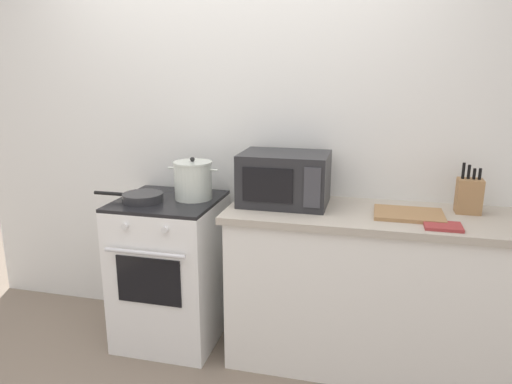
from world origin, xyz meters
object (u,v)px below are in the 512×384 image
stock_pot (193,180)px  cutting_board (409,214)px  stove (171,270)px  knife_block (469,195)px  oven_mitt (443,226)px  microwave (284,179)px  frying_pan (142,197)px

stock_pot → cutting_board: (1.25, -0.05, -0.10)m
stove → stock_pot: bearing=20.0°
knife_block → oven_mitt: 0.35m
cutting_board → oven_mitt: cutting_board is taller
stock_pot → cutting_board: stock_pot is taller
microwave → knife_block: microwave is taller
cutting_board → oven_mitt: size_ratio=2.00×
stove → microwave: (0.70, 0.08, 0.61)m
oven_mitt → frying_pan: bearing=177.4°
stove → knife_block: size_ratio=3.32×
stock_pot → frying_pan: stock_pot is taller
stock_pot → oven_mitt: bearing=-8.6°
oven_mitt → microwave: bearing=164.3°
oven_mitt → knife_block: bearing=62.0°
stove → knife_block: 1.80m
microwave → knife_block: 1.01m
microwave → knife_block: bearing=3.5°
stove → oven_mitt: size_ratio=5.11×
stock_pot → oven_mitt: 1.42m
stove → microwave: microwave is taller
stove → microwave: size_ratio=1.84×
stock_pot → frying_pan: (-0.28, -0.13, -0.09)m
frying_pan → cutting_board: 1.52m
microwave → cutting_board: microwave is taller
cutting_board → knife_block: 0.36m
microwave → oven_mitt: 0.89m
stock_pot → frying_pan: size_ratio=0.72×
frying_pan → cutting_board: (1.52, 0.08, -0.02)m
microwave → knife_block: size_ratio=1.80×
microwave → oven_mitt: microwave is taller
cutting_board → oven_mitt: (0.15, -0.16, -0.00)m
stove → frying_pan: (-0.13, -0.08, 0.48)m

